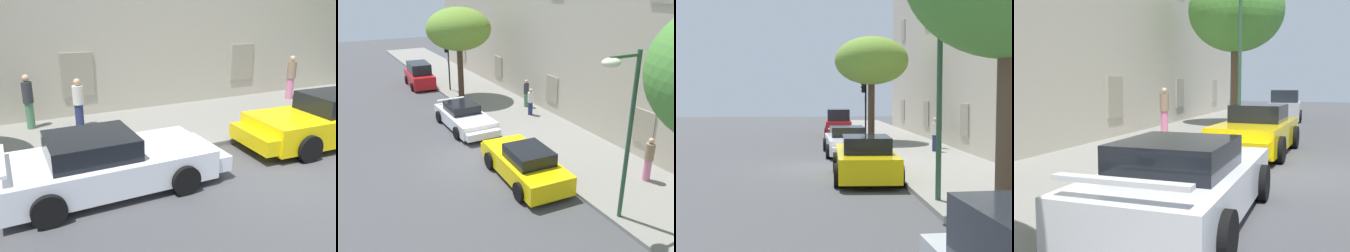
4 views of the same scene
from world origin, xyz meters
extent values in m
plane|color=#444447|center=(0.00, 0.00, 0.00)|extent=(80.00, 80.00, 0.00)
cube|color=gray|center=(0.00, 4.36, 0.07)|extent=(60.00, 4.36, 0.14)
cube|color=#9E937F|center=(-3.46, 6.51, 1.60)|extent=(1.10, 0.06, 1.50)
cube|color=#9E937F|center=(3.46, 6.51, 1.60)|extent=(1.10, 0.06, 1.50)
cube|color=white|center=(-4.03, 1.19, 0.50)|extent=(4.48, 1.94, 0.65)
cube|color=black|center=(-4.37, 1.19, 1.05)|extent=(1.79, 1.55, 0.45)
cube|color=white|center=(-2.06, 1.19, 0.42)|extent=(1.34, 1.78, 0.35)
cube|color=white|center=(-6.09, 1.20, 1.04)|extent=(0.16, 1.64, 0.06)
cylinder|color=black|center=(-2.64, 2.16, 0.32)|extent=(0.65, 0.24, 0.65)
cylinder|color=black|center=(-2.64, 0.23, 0.32)|extent=(0.65, 0.24, 0.65)
cylinder|color=black|center=(-5.42, 2.16, 0.32)|extent=(0.65, 0.24, 0.65)
cylinder|color=black|center=(-5.42, 0.23, 0.32)|extent=(0.65, 0.24, 0.65)
cube|color=yellow|center=(2.43, 1.17, 0.57)|extent=(4.58, 2.10, 0.75)
cube|color=black|center=(2.77, 1.15, 1.20)|extent=(1.87, 1.58, 0.51)
cube|color=yellow|center=(0.46, 1.27, 0.47)|extent=(1.44, 1.78, 0.41)
cylinder|color=black|center=(0.99, 0.31, 0.36)|extent=(0.73, 0.28, 0.72)
cylinder|color=black|center=(1.09, 2.17, 0.36)|extent=(0.73, 0.28, 0.72)
cylinder|color=black|center=(3.87, 2.02, 0.36)|extent=(0.73, 0.28, 0.72)
cylinder|color=pink|center=(5.02, 5.21, 0.58)|extent=(0.37, 0.37, 0.88)
cylinder|color=#8C7259|center=(5.02, 5.21, 1.36)|extent=(0.46, 0.46, 0.68)
sphere|color=tan|center=(5.02, 5.21, 1.82)|extent=(0.22, 0.22, 0.22)
cylinder|color=#4C7F59|center=(-5.17, 5.79, 0.56)|extent=(0.35, 0.35, 0.84)
cylinder|color=#333338|center=(-5.17, 5.79, 1.30)|extent=(0.44, 0.44, 0.65)
sphere|color=tan|center=(-5.17, 5.79, 1.75)|extent=(0.22, 0.22, 0.22)
cylinder|color=navy|center=(-3.75, 5.23, 0.52)|extent=(0.38, 0.38, 0.76)
cylinder|color=silver|center=(-3.75, 5.23, 1.19)|extent=(0.47, 0.47, 0.59)
sphere|color=tan|center=(-3.75, 5.23, 1.61)|extent=(0.22, 0.22, 0.22)
camera|label=1|loc=(-5.90, -5.68, 3.76)|focal=37.90mm
camera|label=2|loc=(13.86, -5.77, 7.47)|focal=39.85mm
camera|label=3|loc=(18.24, -0.87, 2.84)|focal=52.00mm
camera|label=4|loc=(-9.91, -0.87, 2.08)|focal=44.04mm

